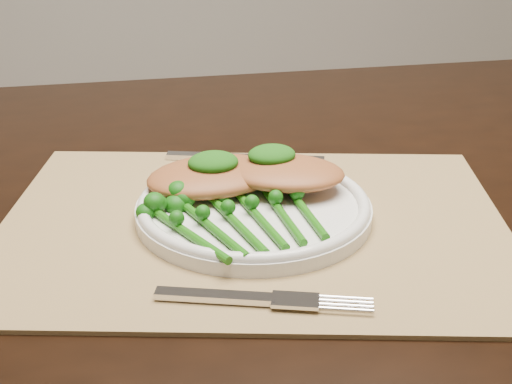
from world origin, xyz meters
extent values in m
cube|color=black|center=(0.05, 0.01, 0.73)|extent=(1.63, 0.95, 0.04)
cube|color=#94774B|center=(-0.05, -0.09, 0.75)|extent=(0.58, 0.48, 0.00)
cylinder|color=silver|center=(-0.04, -0.07, 0.76)|extent=(0.24, 0.24, 0.01)
torus|color=silver|center=(-0.04, -0.07, 0.77)|extent=(0.23, 0.23, 0.01)
cube|color=silver|center=(-0.07, 0.09, 0.76)|extent=(0.08, 0.04, 0.01)
cube|color=silver|center=(0.02, 0.06, 0.76)|extent=(0.12, 0.05, 0.00)
cube|color=silver|center=(-0.11, -0.22, 0.76)|extent=(0.10, 0.04, 0.01)
ellipsoid|color=#9F592E|center=(-0.07, -0.03, 0.78)|extent=(0.15, 0.11, 0.03)
ellipsoid|color=#9F592E|center=(0.00, -0.05, 0.79)|extent=(0.15, 0.13, 0.03)
ellipsoid|color=#0E4109|center=(-0.07, -0.03, 0.80)|extent=(0.05, 0.04, 0.02)
ellipsoid|color=#0E4109|center=(-0.01, -0.03, 0.80)|extent=(0.05, 0.04, 0.02)
camera|label=1|loc=(-0.19, -0.70, 1.08)|focal=50.00mm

